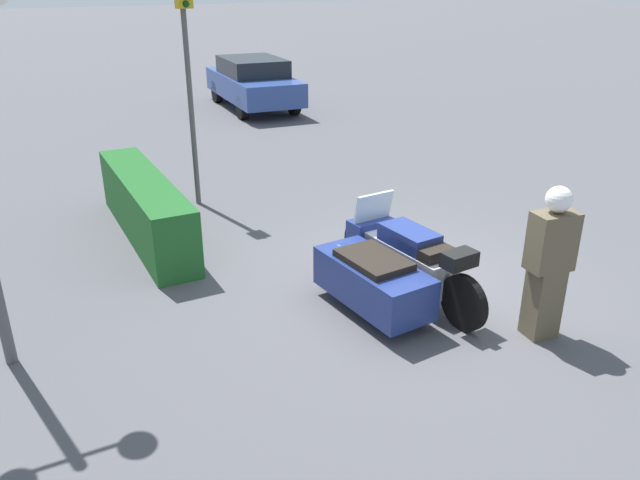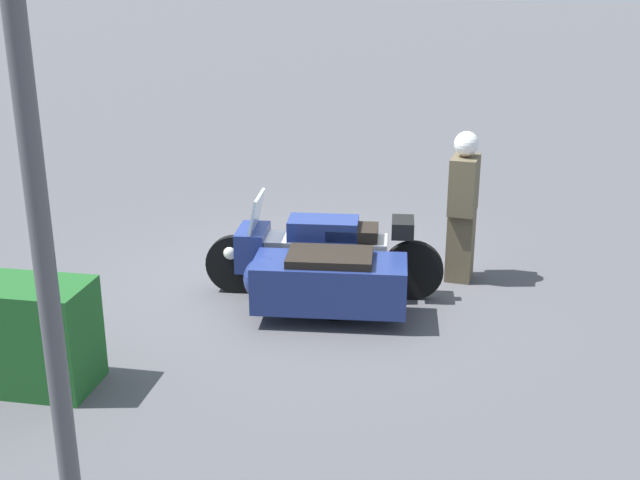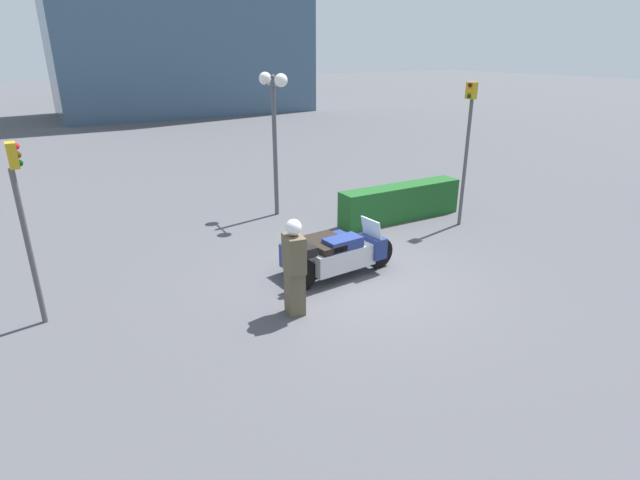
% 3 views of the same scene
% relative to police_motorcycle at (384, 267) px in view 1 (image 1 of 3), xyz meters
% --- Properties ---
extents(ground_plane, '(160.00, 160.00, 0.00)m').
position_rel_police_motorcycle_xyz_m(ground_plane, '(0.23, -0.56, -0.47)').
color(ground_plane, '#4C4C51').
extents(police_motorcycle, '(2.67, 1.32, 1.16)m').
position_rel_police_motorcycle_xyz_m(police_motorcycle, '(0.00, 0.00, 0.00)').
color(police_motorcycle, black).
rests_on(police_motorcycle, ground).
extents(officer_rider, '(0.35, 0.52, 1.78)m').
position_rel_police_motorcycle_xyz_m(officer_rider, '(-1.49, -1.14, 0.47)').
color(officer_rider, brown).
rests_on(officer_rider, ground).
extents(hedge_bush_curbside, '(3.70, 0.64, 0.97)m').
position_rel_police_motorcycle_xyz_m(hedge_bush_curbside, '(3.48, 2.12, 0.01)').
color(hedge_bush_curbside, '#1E5623').
rests_on(hedge_bush_curbside, ground).
extents(traffic_light_near, '(0.23, 0.27, 3.69)m').
position_rel_police_motorcycle_xyz_m(traffic_light_near, '(4.56, 0.95, 1.93)').
color(traffic_light_near, '#4C4C4C').
rests_on(traffic_light_near, ground).
extents(parked_car_background, '(4.56, 2.10, 1.49)m').
position_rel_police_motorcycle_xyz_m(parked_car_background, '(12.11, -3.18, 0.32)').
color(parked_car_background, '#2D478C').
rests_on(parked_car_background, ground).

